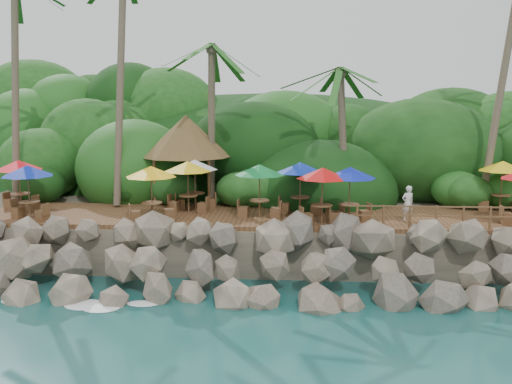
{
  "coord_description": "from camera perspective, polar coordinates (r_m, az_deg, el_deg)",
  "views": [
    {
      "loc": [
        1.59,
        -19.18,
        7.63
      ],
      "look_at": [
        0.0,
        6.0,
        3.4
      ],
      "focal_mm": 38.36,
      "sensor_mm": 36.0,
      "label": 1
    }
  ],
  "objects": [
    {
      "name": "jungle_hill",
      "position": [
        43.39,
        1.46,
        -0.61
      ],
      "size": [
        44.8,
        28.0,
        15.4
      ],
      "primitive_type": "ellipsoid",
      "color": "#143811",
      "rests_on": "ground"
    },
    {
      "name": "terrace",
      "position": [
        25.81,
        0.0,
        -2.63
      ],
      "size": [
        26.0,
        5.0,
        0.2
      ],
      "primitive_type": "cube",
      "color": "brown",
      "rests_on": "land_base"
    },
    {
      "name": "seawall",
      "position": [
        22.21,
        -0.66,
        -7.45
      ],
      "size": [
        29.0,
        4.0,
        2.3
      ],
      "primitive_type": null,
      "color": "gray",
      "rests_on": "ground"
    },
    {
      "name": "palms",
      "position": [
        28.37,
        4.04,
        19.11
      ],
      "size": [
        34.94,
        6.64,
        13.4
      ],
      "color": "brown",
      "rests_on": "ground"
    },
    {
      "name": "ground",
      "position": [
        20.7,
        -1.07,
        -12.11
      ],
      "size": [
        140.0,
        140.0,
        0.0
      ],
      "primitive_type": "plane",
      "color": "#19514F",
      "rests_on": "ground"
    },
    {
      "name": "waiter",
      "position": [
        25.4,
        15.54,
        -1.12
      ],
      "size": [
        0.67,
        0.56,
        1.58
      ],
      "primitive_type": "imported",
      "rotation": [
        0.0,
        0.0,
        3.5
      ],
      "color": "silver",
      "rests_on": "terrace"
    },
    {
      "name": "palapa",
      "position": [
        29.19,
        -7.3,
        5.82
      ],
      "size": [
        4.74,
        4.74,
        4.6
      ],
      "color": "brown",
      "rests_on": "ground"
    },
    {
      "name": "land_base",
      "position": [
        35.82,
        1.01,
        -1.07
      ],
      "size": [
        32.0,
        25.2,
        2.1
      ],
      "primitive_type": "cube",
      "color": "gray",
      "rests_on": "ground"
    },
    {
      "name": "railing",
      "position": [
        24.11,
        18.32,
        -2.27
      ],
      "size": [
        7.2,
        0.1,
        1.0
      ],
      "color": "brown",
      "rests_on": "terrace"
    },
    {
      "name": "jungle_foliage",
      "position": [
        35.06,
        0.93,
        -3.05
      ],
      "size": [
        44.0,
        16.0,
        12.0
      ],
      "primitive_type": null,
      "color": "#143811",
      "rests_on": "ground"
    },
    {
      "name": "foam_line",
      "position": [
        20.97,
        -1.01,
        -11.73
      ],
      "size": [
        25.2,
        0.8,
        0.06
      ],
      "color": "white",
      "rests_on": "ground"
    },
    {
      "name": "dining_clusters",
      "position": [
        25.11,
        0.01,
        2.02
      ],
      "size": [
        25.72,
        5.48,
        2.47
      ],
      "color": "brown",
      "rests_on": "terrace"
    }
  ]
}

